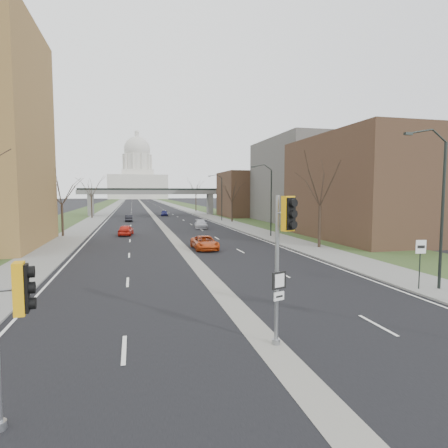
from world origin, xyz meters
name	(u,v)px	position (x,y,z in m)	size (l,w,h in m)	color
ground	(282,360)	(0.00, 0.00, 0.00)	(700.00, 700.00, 0.00)	black
road_surface	(144,205)	(0.00, 150.00, 0.01)	(20.00, 600.00, 0.01)	black
median_strip	(144,205)	(0.00, 150.00, 0.00)	(1.20, 600.00, 0.02)	gray
sidewalk_right	(173,205)	(12.00, 150.00, 0.06)	(4.00, 600.00, 0.12)	gray
sidewalk_left	(114,206)	(-12.00, 150.00, 0.06)	(4.00, 600.00, 0.12)	gray
grass_verge_right	(186,205)	(18.00, 150.00, 0.05)	(8.00, 600.00, 0.10)	#314721
grass_verge_left	(99,206)	(-18.00, 150.00, 0.05)	(8.00, 600.00, 0.10)	#314721
commercial_block_near	(380,188)	(24.00, 28.00, 6.00)	(16.00, 20.00, 12.00)	#493422
commercial_block_mid	(315,181)	(28.00, 52.00, 7.50)	(18.00, 22.00, 15.00)	#5F5D57
commercial_block_far	(253,194)	(22.00, 70.00, 5.00)	(14.00, 14.00, 10.00)	#493422
pedestrian_bridge	(152,195)	(0.00, 80.00, 4.84)	(34.00, 3.00, 6.45)	slate
capitol	(138,177)	(0.00, 320.00, 18.60)	(48.00, 42.00, 55.75)	silver
streetlight_near	(432,164)	(10.99, 6.00, 6.95)	(2.61, 0.20, 8.70)	black
streetlight_mid	(265,180)	(10.99, 32.00, 6.95)	(2.61, 0.20, 8.70)	black
streetlight_far	(218,184)	(10.99, 58.00, 6.95)	(2.61, 0.20, 8.70)	black
tree_left_b	(61,186)	(-13.00, 38.00, 6.23)	(6.75, 6.75, 8.81)	#382B21
tree_left_c	(91,185)	(-13.00, 72.00, 7.04)	(7.65, 7.65, 9.99)	#382B21
tree_right_a	(320,180)	(13.00, 22.00, 6.64)	(7.20, 7.20, 9.40)	#382B21
tree_right_b	(232,190)	(13.00, 55.00, 5.82)	(6.30, 6.30, 8.22)	#382B21
tree_right_c	(196,187)	(13.00, 95.00, 7.04)	(7.65, 7.65, 9.99)	#382B21
signal_pole_left	(0,278)	(-7.44, -2.00, 3.57)	(0.94, 1.06, 5.45)	gray
signal_pole_median	(283,242)	(0.37, 0.92, 3.72)	(0.75, 0.89, 5.33)	gray
speed_limit_sign	(420,255)	(10.68, 6.23, 1.98)	(0.58, 0.13, 2.71)	black
car_left_near	(126,230)	(-5.52, 37.84, 0.68)	(1.61, 4.00, 1.36)	red
car_left_far	(129,218)	(-5.36, 61.45, 0.63)	(1.34, 3.83, 1.26)	black
car_right_near	(205,243)	(2.00, 23.87, 0.65)	(2.15, 4.66, 1.30)	#BB4214
car_right_mid	(201,224)	(5.37, 44.71, 0.64)	(1.80, 4.42, 1.28)	#BBBBC3
car_right_far	(164,213)	(2.52, 77.00, 0.64)	(1.52, 3.78, 1.29)	navy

